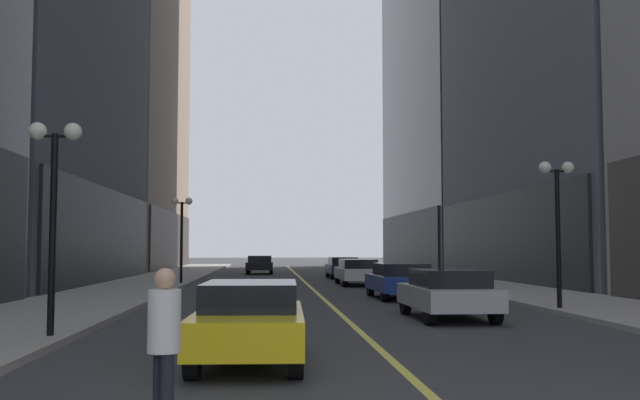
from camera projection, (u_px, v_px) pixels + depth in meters
ground_plane at (306, 283)px, 38.52m from camera, size 200.00×200.00×0.00m
sidewalk_left at (151, 282)px, 37.91m from camera, size 4.50×78.00×0.15m
sidewalk_right at (456, 281)px, 39.13m from camera, size 4.50×78.00×0.15m
lane_centre_stripe at (306, 283)px, 38.52m from camera, size 0.16×70.00×0.01m
car_yellow at (250, 319)px, 11.75m from camera, size 1.84×4.14×1.32m
car_silver at (448, 292)px, 18.87m from camera, size 1.96×4.09×1.32m
car_blue at (400, 279)px, 26.45m from camera, size 2.03×4.32×1.32m
car_white at (357, 271)px, 36.08m from camera, size 1.92×4.81×1.32m
car_navy at (342, 267)px, 44.06m from camera, size 1.81×4.51×1.32m
car_black at (260, 264)px, 51.87m from camera, size 1.96×4.41×1.32m
pedestrian_in_white_shirt at (164, 336)px, 7.32m from camera, size 0.47×0.47×1.69m
street_lamp_left_near at (54, 180)px, 14.36m from camera, size 1.06×0.36×4.43m
street_lamp_left_far at (182, 221)px, 35.84m from camera, size 1.06×0.36×4.43m
street_lamp_right_mid at (557, 201)px, 20.90m from camera, size 1.06×0.36×4.43m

